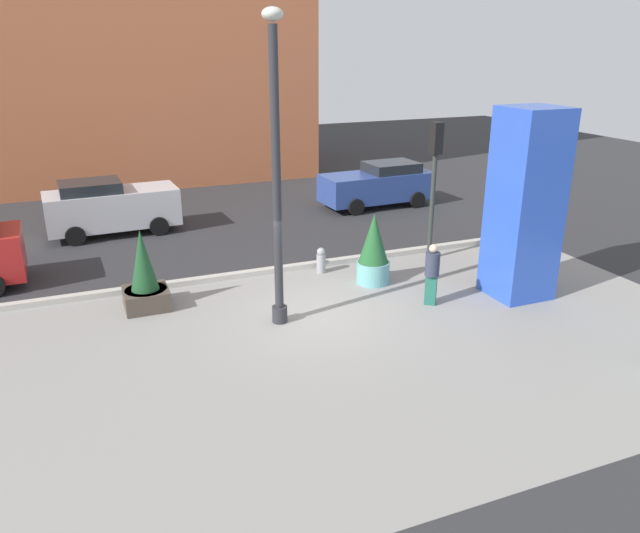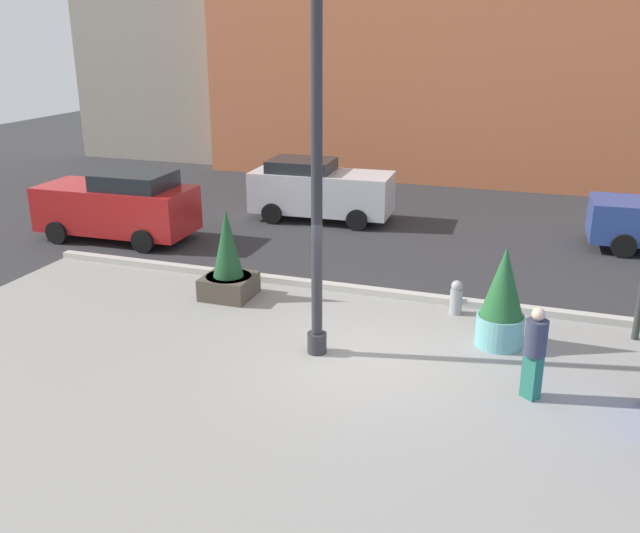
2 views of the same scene
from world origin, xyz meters
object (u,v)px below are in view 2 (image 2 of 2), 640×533
(fire_hydrant, at_px, (456,298))
(potted_plant_curbside, at_px, (502,300))
(potted_plant_near_right, at_px, (228,263))
(car_curb_west, at_px, (320,190))
(lamp_post, at_px, (317,175))
(car_passing_lane, at_px, (119,206))
(pedestrian_by_curb, at_px, (535,349))

(fire_hydrant, bearing_deg, potted_plant_curbside, -51.65)
(potted_plant_near_right, height_order, car_curb_west, potted_plant_near_right)
(lamp_post, xyz_separation_m, car_passing_lane, (-7.72, 5.13, -2.39))
(pedestrian_by_curb, bearing_deg, lamp_post, 173.46)
(car_curb_west, bearing_deg, lamp_post, -71.31)
(lamp_post, height_order, fire_hydrant, lamp_post)
(car_passing_lane, bearing_deg, lamp_post, -33.60)
(lamp_post, relative_size, potted_plant_curbside, 3.51)
(potted_plant_curbside, distance_m, car_curb_west, 9.77)
(potted_plant_near_right, bearing_deg, potted_plant_curbside, -5.76)
(potted_plant_near_right, distance_m, car_curb_west, 6.94)
(lamp_post, height_order, pedestrian_by_curb, lamp_post)
(lamp_post, bearing_deg, car_curb_west, 108.69)
(lamp_post, xyz_separation_m, fire_hydrant, (2.17, 2.70, -3.00))
(pedestrian_by_curb, bearing_deg, fire_hydrant, 118.13)
(car_curb_west, height_order, pedestrian_by_curb, car_curb_west)
(potted_plant_curbside, bearing_deg, pedestrian_by_curb, -70.19)
(potted_plant_near_right, xyz_separation_m, fire_hydrant, (4.96, 0.67, -0.43))
(fire_hydrant, bearing_deg, potted_plant_near_right, -172.30)
(potted_plant_near_right, relative_size, car_curb_west, 0.46)
(fire_hydrant, xyz_separation_m, car_passing_lane, (-9.88, 2.42, 0.61))
(potted_plant_near_right, height_order, pedestrian_by_curb, potted_plant_near_right)
(fire_hydrant, relative_size, pedestrian_by_curb, 0.47)
(potted_plant_near_right, bearing_deg, lamp_post, -35.99)
(potted_plant_near_right, relative_size, fire_hydrant, 2.70)
(lamp_post, bearing_deg, pedestrian_by_curb, -6.54)
(lamp_post, relative_size, pedestrian_by_curb, 4.33)
(potted_plant_curbside, relative_size, potted_plant_near_right, 0.97)
(lamp_post, height_order, potted_plant_curbside, lamp_post)
(car_passing_lane, bearing_deg, potted_plant_near_right, -32.18)
(car_passing_lane, xyz_separation_m, pedestrian_by_curb, (11.57, -5.57, -0.10))
(pedestrian_by_curb, bearing_deg, potted_plant_curbside, 109.81)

